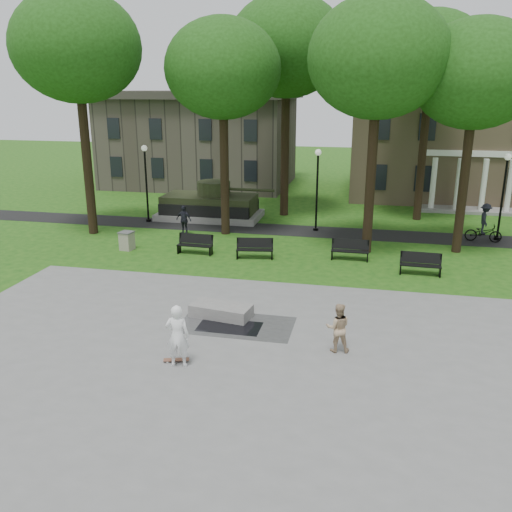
{
  "coord_description": "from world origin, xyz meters",
  "views": [
    {
      "loc": [
        3.59,
        -18.62,
        8.02
      ],
      "look_at": [
        -0.91,
        2.19,
        1.4
      ],
      "focal_mm": 38.0,
      "sensor_mm": 36.0,
      "label": 1
    }
  ],
  "objects_px": {
    "friend_watching": "(338,328)",
    "trash_bin": "(127,241)",
    "park_bench_0": "(195,244)",
    "cyclist": "(484,226)",
    "skateboarder": "(177,336)",
    "concrete_block": "(221,311)"
  },
  "relations": [
    {
      "from": "concrete_block",
      "to": "friend_watching",
      "type": "bearing_deg",
      "value": -23.03
    },
    {
      "from": "concrete_block",
      "to": "trash_bin",
      "type": "relative_size",
      "value": 2.29
    },
    {
      "from": "friend_watching",
      "to": "trash_bin",
      "type": "distance_m",
      "value": 14.64
    },
    {
      "from": "skateboarder",
      "to": "cyclist",
      "type": "distance_m",
      "value": 20.21
    },
    {
      "from": "concrete_block",
      "to": "trash_bin",
      "type": "xyz_separation_m",
      "value": [
        -7.1,
        7.29,
        0.24
      ]
    },
    {
      "from": "cyclist",
      "to": "trash_bin",
      "type": "relative_size",
      "value": 2.19
    },
    {
      "from": "cyclist",
      "to": "park_bench_0",
      "type": "distance_m",
      "value": 15.6
    },
    {
      "from": "trash_bin",
      "to": "park_bench_0",
      "type": "bearing_deg",
      "value": 1.49
    },
    {
      "from": "skateboarder",
      "to": "trash_bin",
      "type": "bearing_deg",
      "value": -66.56
    },
    {
      "from": "skateboarder",
      "to": "trash_bin",
      "type": "height_order",
      "value": "skateboarder"
    },
    {
      "from": "friend_watching",
      "to": "trash_bin",
      "type": "height_order",
      "value": "friend_watching"
    },
    {
      "from": "park_bench_0",
      "to": "friend_watching",
      "type": "bearing_deg",
      "value": -48.44
    },
    {
      "from": "concrete_block",
      "to": "friend_watching",
      "type": "relative_size",
      "value": 1.37
    },
    {
      "from": "concrete_block",
      "to": "trash_bin",
      "type": "distance_m",
      "value": 10.18
    },
    {
      "from": "concrete_block",
      "to": "cyclist",
      "type": "xyz_separation_m",
      "value": [
        11.19,
        12.83,
        0.62
      ]
    },
    {
      "from": "skateboarder",
      "to": "friend_watching",
      "type": "relative_size",
      "value": 1.22
    },
    {
      "from": "park_bench_0",
      "to": "trash_bin",
      "type": "relative_size",
      "value": 1.89
    },
    {
      "from": "friend_watching",
      "to": "park_bench_0",
      "type": "bearing_deg",
      "value": -59.15
    },
    {
      "from": "friend_watching",
      "to": "concrete_block",
      "type": "bearing_deg",
      "value": -32.25
    },
    {
      "from": "friend_watching",
      "to": "park_bench_0",
      "type": "relative_size",
      "value": 0.89
    },
    {
      "from": "skateboarder",
      "to": "concrete_block",
      "type": "bearing_deg",
      "value": -101.83
    },
    {
      "from": "concrete_block",
      "to": "park_bench_0",
      "type": "bearing_deg",
      "value": 114.86
    }
  ]
}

